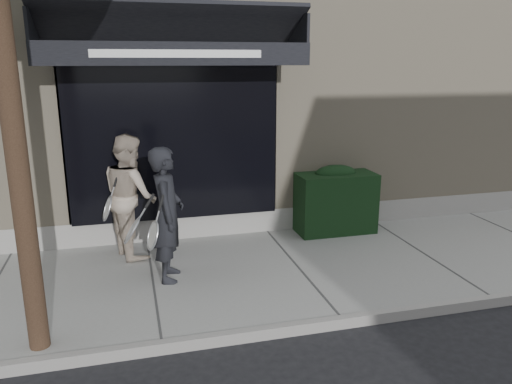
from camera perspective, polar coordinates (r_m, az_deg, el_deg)
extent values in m
plane|color=black|center=(7.21, 4.61, -9.19)|extent=(80.00, 80.00, 0.00)
cube|color=gray|center=(7.18, 4.62, -8.75)|extent=(20.00, 3.00, 0.12)
cube|color=gray|center=(5.89, 9.74, -14.41)|extent=(20.00, 0.10, 0.14)
cube|color=#B9AA8D|center=(11.42, -3.60, 13.91)|extent=(14.00, 7.00, 5.50)
cube|color=gray|center=(8.63, 0.94, -3.24)|extent=(14.02, 0.42, 0.50)
cube|color=black|center=(7.87, -9.36, 6.39)|extent=(3.20, 0.30, 2.60)
cube|color=gray|center=(8.03, -20.96, 5.78)|extent=(0.08, 0.40, 2.60)
cube|color=gray|center=(8.31, 1.65, 7.02)|extent=(0.08, 0.40, 2.60)
cube|color=gray|center=(7.94, -9.89, 16.15)|extent=(3.36, 0.40, 0.12)
cube|color=black|center=(7.25, -9.47, 18.37)|extent=(3.60, 1.03, 0.55)
cube|color=black|center=(6.74, -8.90, 15.36)|extent=(3.60, 0.05, 0.30)
cube|color=white|center=(6.71, -8.87, 15.36)|extent=(2.20, 0.01, 0.10)
cube|color=black|center=(7.29, -24.12, 16.68)|extent=(0.04, 1.00, 0.45)
cube|color=black|center=(7.63, 4.65, 17.73)|extent=(0.04, 1.00, 0.45)
cube|color=black|center=(8.48, 8.95, -1.15)|extent=(1.30, 0.70, 1.00)
ellipsoid|color=black|center=(8.36, 9.09, 2.14)|extent=(0.71, 0.38, 0.27)
cylinder|color=black|center=(5.03, -26.09, 7.31)|extent=(0.20, 0.20, 4.80)
imported|color=black|center=(6.53, -10.10, -2.54)|extent=(0.52, 0.71, 1.77)
torus|color=silver|center=(6.26, -11.72, -4.89)|extent=(0.19, 0.32, 0.30)
cylinder|color=silver|center=(6.26, -11.72, -4.89)|extent=(0.15, 0.28, 0.26)
cylinder|color=silver|center=(6.26, -11.72, -4.89)|extent=(0.18, 0.06, 0.07)
cylinder|color=black|center=(6.26, -11.72, -4.89)|extent=(0.20, 0.08, 0.09)
torus|color=silver|center=(6.20, -13.98, -4.28)|extent=(0.20, 0.31, 0.27)
cylinder|color=silver|center=(6.20, -13.98, -4.28)|extent=(0.16, 0.28, 0.23)
cylinder|color=silver|center=(6.20, -13.98, -4.28)|extent=(0.16, 0.03, 0.11)
cylinder|color=black|center=(6.20, -13.98, -4.28)|extent=(0.19, 0.04, 0.13)
imported|color=#B8A693|center=(7.49, -14.15, -0.39)|extent=(0.93, 1.05, 1.80)
torus|color=silver|center=(7.29, -16.62, -1.79)|extent=(0.18, 0.32, 0.29)
cylinder|color=silver|center=(7.29, -16.62, -1.79)|extent=(0.14, 0.28, 0.25)
cylinder|color=silver|center=(7.29, -16.62, -1.79)|extent=(0.18, 0.05, 0.08)
cylinder|color=black|center=(7.29, -16.62, -1.79)|extent=(0.20, 0.06, 0.10)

